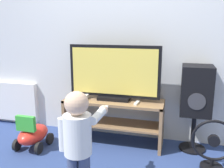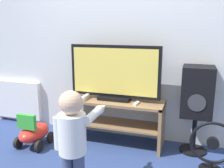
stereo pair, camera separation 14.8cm
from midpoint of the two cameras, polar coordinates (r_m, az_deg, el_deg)
The scene contains 11 objects.
ground_plane at distance 3.04m, azimuth -2.07°, elevation -14.72°, with size 16.00×16.00×0.00m, color navy.
wall_back at distance 3.16m, azimuth 0.40°, elevation 10.96°, with size 10.00×0.06×2.60m.
tv_stand at distance 3.07m, azimuth -0.99°, elevation -7.00°, with size 1.20×0.41×0.55m.
television at distance 2.95m, azimuth -0.94°, elevation 2.44°, with size 1.09×0.20×0.66m.
game_console at distance 3.03m, azimuth -7.70°, elevation -3.18°, with size 0.04×0.19×0.05m.
remote_primary at distance 2.86m, azimuth 4.19°, elevation -4.36°, with size 0.05×0.13×0.03m.
child at distance 2.13m, azimuth -9.71°, elevation -11.42°, with size 0.35×0.51×0.92m.
speaker_tower at distance 2.93m, azimuth 17.34°, elevation -1.91°, with size 0.34×0.34×1.00m.
floor_fan at distance 2.72m, azimuth 20.64°, elevation -13.47°, with size 0.44×0.22×0.53m.
ride_on_toy at distance 3.18m, azimuth -18.95°, elevation -10.82°, with size 0.33×0.46×0.44m.
radiator at distance 3.99m, azimuth -23.08°, elevation -3.65°, with size 0.85×0.08×0.62m.
Camera 1 is at (0.74, -2.59, 1.42)m, focal length 40.00 mm.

